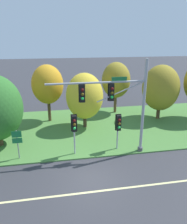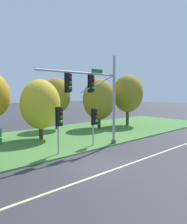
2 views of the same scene
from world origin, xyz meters
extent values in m
plane|color=#333338|center=(0.00, 0.00, 0.00)|extent=(160.00, 160.00, 0.00)
cube|color=beige|center=(0.00, -1.20, 0.00)|extent=(36.00, 0.16, 0.01)
cube|color=#477A38|center=(0.00, 8.25, 0.05)|extent=(48.00, 11.50, 0.10)
cylinder|color=#9EA0A5|center=(4.47, 2.83, 3.69)|extent=(0.22, 0.22, 7.19)
cylinder|color=#4C4C51|center=(4.47, 2.83, 0.25)|extent=(0.40, 0.40, 0.30)
cylinder|color=#9EA0A5|center=(0.94, 2.83, 5.72)|extent=(7.05, 0.14, 0.14)
cylinder|color=#9EA0A5|center=(2.70, 2.83, 5.02)|extent=(3.56, 0.08, 1.47)
cube|color=black|center=(1.98, 2.83, 4.99)|extent=(0.34, 0.28, 1.22)
cube|color=black|center=(1.98, 2.99, 4.99)|extent=(0.46, 0.04, 1.34)
sphere|color=#4C0C0C|center=(1.98, 2.65, 5.29)|extent=(0.22, 0.22, 0.22)
sphere|color=#51420C|center=(1.98, 2.65, 4.99)|extent=(0.22, 0.22, 0.22)
sphere|color=green|center=(1.98, 2.65, 4.69)|extent=(0.22, 0.22, 0.22)
cube|color=black|center=(-0.10, 2.83, 4.99)|extent=(0.34, 0.28, 1.22)
cube|color=black|center=(-0.10, 2.99, 4.99)|extent=(0.46, 0.04, 1.34)
sphere|color=#4C0C0C|center=(-0.10, 2.65, 5.29)|extent=(0.22, 0.22, 0.22)
sphere|color=#51420C|center=(-0.10, 2.65, 4.99)|extent=(0.22, 0.22, 0.22)
sphere|color=green|center=(-0.10, 2.65, 4.69)|extent=(0.22, 0.22, 0.22)
cube|color=#196B33|center=(2.50, 2.78, 5.94)|extent=(1.10, 0.04, 0.28)
cylinder|color=#9EA0A5|center=(-0.70, 3.29, 1.68)|extent=(0.12, 0.12, 3.15)
cube|color=black|center=(-0.70, 3.09, 2.69)|extent=(0.34, 0.28, 1.22)
cube|color=black|center=(-0.70, 3.25, 2.69)|extent=(0.46, 0.04, 1.34)
sphere|color=#4C0C0C|center=(-0.70, 2.91, 2.99)|extent=(0.22, 0.22, 0.22)
sphere|color=#51420C|center=(-0.70, 2.91, 2.69)|extent=(0.22, 0.22, 0.22)
sphere|color=green|center=(-0.70, 2.91, 2.39)|extent=(0.22, 0.22, 0.22)
cylinder|color=#9EA0A5|center=(2.75, 3.49, 1.54)|extent=(0.12, 0.12, 2.88)
cube|color=black|center=(2.75, 3.29, 2.42)|extent=(0.34, 0.28, 1.22)
cube|color=black|center=(2.75, 3.45, 2.42)|extent=(0.46, 0.04, 1.34)
sphere|color=#4C0C0C|center=(2.75, 3.12, 2.72)|extent=(0.22, 0.22, 0.22)
sphere|color=#51420C|center=(2.75, 3.12, 2.42)|extent=(0.22, 0.22, 0.22)
sphere|color=green|center=(2.75, 3.12, 2.12)|extent=(0.22, 0.22, 0.22)
cylinder|color=slate|center=(-4.85, 3.32, 1.23)|extent=(0.08, 0.08, 2.27)
cube|color=#197238|center=(-4.85, 3.29, 2.08)|extent=(0.69, 0.03, 0.49)
cube|color=#197238|center=(-4.85, 3.29, 1.57)|extent=(0.70, 0.03, 0.40)
cylinder|color=#4C3823|center=(-2.68, 10.68, 1.64)|extent=(0.32, 0.32, 3.08)
ellipsoid|color=#C68C1E|center=(-2.68, 10.68, 4.06)|extent=(3.22, 3.22, 4.02)
cylinder|color=#423021|center=(0.81, 8.38, 1.20)|extent=(0.36, 0.36, 2.20)
ellipsoid|color=gold|center=(0.81, 8.38, 3.28)|extent=(3.57, 3.57, 4.46)
cylinder|color=brown|center=(4.95, 12.13, 1.58)|extent=(0.33, 0.33, 2.97)
ellipsoid|color=olive|center=(4.95, 12.13, 3.96)|extent=(3.25, 3.25, 4.07)
cylinder|color=#4C3823|center=(9.08, 9.33, 1.29)|extent=(0.39, 0.39, 2.37)
ellipsoid|color=olive|center=(9.08, 9.33, 3.54)|extent=(3.88, 3.88, 4.84)
camera|label=1|loc=(-1.88, -11.69, 8.79)|focal=35.00mm
camera|label=2|loc=(-8.94, -9.23, 4.35)|focal=35.00mm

